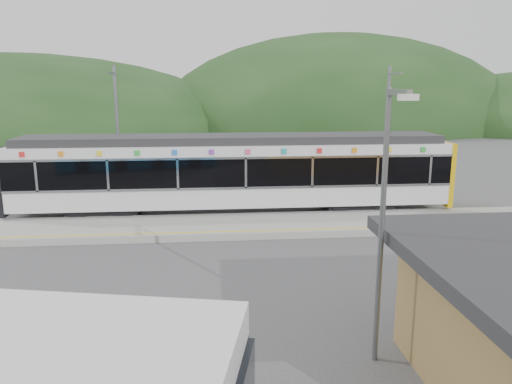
{
  "coord_description": "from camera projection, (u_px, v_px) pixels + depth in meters",
  "views": [
    {
      "loc": [
        -2.36,
        -17.24,
        6.12
      ],
      "look_at": [
        -0.67,
        1.0,
        2.12
      ],
      "focal_mm": 35.0,
      "sensor_mm": 36.0,
      "label": 1
    }
  ],
  "objects": [
    {
      "name": "train",
      "position": [
        233.0,
        171.0,
        23.57
      ],
      "size": [
        20.44,
        3.01,
        3.74
      ],
      "color": "black",
      "rests_on": "ground"
    },
    {
      "name": "yellow_line",
      "position": [
        270.0,
        230.0,
        20.17
      ],
      "size": [
        26.0,
        0.1,
        0.01
      ],
      "primitive_type": "cube",
      "color": "yellow",
      "rests_on": "platform"
    },
    {
      "name": "catenary_mast_west",
      "position": [
        118.0,
        133.0,
        25.21
      ],
      "size": [
        0.18,
        1.8,
        7.0
      ],
      "color": "slate",
      "rests_on": "ground"
    },
    {
      "name": "platform",
      "position": [
        267.0,
        225.0,
        21.47
      ],
      "size": [
        26.0,
        3.2,
        0.3
      ],
      "primitive_type": "cube",
      "color": "#9E9E99",
      "rests_on": "ground"
    },
    {
      "name": "hills",
      "position": [
        390.0,
        213.0,
        23.99
      ],
      "size": [
        146.0,
        149.0,
        26.0
      ],
      "color": "#1E3D19",
      "rests_on": "ground"
    },
    {
      "name": "lamp_post",
      "position": [
        385.0,
        206.0,
        10.42
      ],
      "size": [
        0.36,
        1.06,
        6.05
      ],
      "rotation": [
        0.0,
        0.0,
        0.04
      ],
      "color": "slate",
      "rests_on": "ground"
    },
    {
      "name": "ground",
      "position": [
        277.0,
        254.0,
        18.29
      ],
      "size": [
        120.0,
        120.0,
        0.0
      ],
      "primitive_type": "plane",
      "color": "#4C4C4F",
      "rests_on": "ground"
    },
    {
      "name": "catenary_mast_east",
      "position": [
        387.0,
        131.0,
        26.47
      ],
      "size": [
        0.18,
        1.8,
        7.0
      ],
      "color": "slate",
      "rests_on": "ground"
    }
  ]
}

